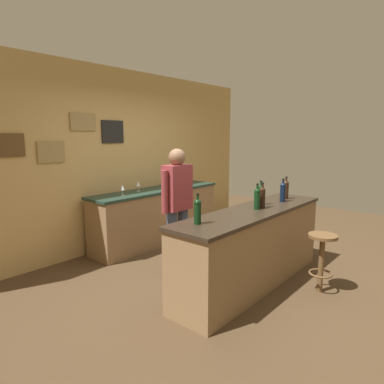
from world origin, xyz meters
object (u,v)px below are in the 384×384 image
(wine_glass_a, at_px, (122,188))
(wine_glass_e, at_px, (190,177))
(bar_stool, at_px, (322,253))
(wine_glass_d, at_px, (186,179))
(wine_bottle_e, at_px, (283,191))
(wine_bottle_f, at_px, (286,189))
(wine_glass_b, at_px, (138,184))
(wine_bottle_d, at_px, (261,194))
(wine_bottle_c, at_px, (262,197))
(bartender, at_px, (177,204))
(wine_bottle_a, at_px, (198,210))
(wine_bottle_b, at_px, (257,198))
(wine_glass_c, at_px, (173,180))

(wine_glass_a, height_order, wine_glass_e, same)
(bar_stool, height_order, wine_glass_a, wine_glass_a)
(bar_stool, height_order, wine_glass_d, wine_glass_d)
(wine_bottle_e, relative_size, wine_bottle_f, 1.00)
(wine_glass_b, distance_m, wine_glass_e, 1.19)
(wine_bottle_d, distance_m, wine_glass_d, 2.05)
(bar_stool, bearing_deg, wine_bottle_e, 63.29)
(bar_stool, bearing_deg, wine_glass_b, 95.39)
(wine_bottle_d, distance_m, wine_glass_a, 2.04)
(bar_stool, relative_size, wine_bottle_c, 2.22)
(wine_bottle_f, distance_m, wine_glass_e, 2.08)
(wine_glass_e, bearing_deg, wine_bottle_c, -117.65)
(wine_glass_b, relative_size, wine_glass_d, 1.00)
(bartender, distance_m, wine_bottle_e, 1.39)
(bar_stool, xyz_separation_m, wine_glass_b, (-0.27, 2.84, 0.55))
(wine_glass_b, bearing_deg, wine_bottle_a, -115.61)
(bartender, xyz_separation_m, wine_glass_e, (1.63, 1.21, 0.07))
(wine_glass_b, bearing_deg, bar_stool, -84.61)
(wine_bottle_b, bearing_deg, wine_bottle_f, 2.56)
(bartender, bearing_deg, wine_bottle_a, -124.82)
(wine_bottle_a, height_order, wine_bottle_d, same)
(wine_glass_d, bearing_deg, wine_bottle_f, -94.38)
(wine_bottle_f, xyz_separation_m, wine_glass_b, (-0.82, 2.12, -0.05))
(bartender, bearing_deg, wine_glass_a, 87.86)
(bartender, relative_size, wine_glass_c, 10.45)
(wine_bottle_a, xyz_separation_m, wine_bottle_b, (0.96, -0.10, 0.00))
(wine_bottle_f, xyz_separation_m, wine_glass_a, (-1.22, 2.00, -0.05))
(wine_glass_a, relative_size, wine_glass_d, 1.00)
(wine_glass_c, relative_size, wine_glass_e, 1.00)
(wine_bottle_a, bearing_deg, wine_bottle_f, -2.07)
(wine_bottle_d, bearing_deg, wine_bottle_e, -17.31)
(wine_bottle_c, distance_m, wine_glass_a, 2.10)
(wine_bottle_c, height_order, wine_bottle_f, same)
(wine_bottle_c, relative_size, wine_bottle_f, 1.00)
(wine_bottle_c, relative_size, wine_bottle_d, 1.00)
(wine_bottle_a, distance_m, wine_bottle_b, 0.97)
(wine_bottle_a, xyz_separation_m, wine_bottle_c, (1.08, -0.11, 0.00))
(wine_bottle_a, relative_size, wine_bottle_f, 1.00)
(wine_bottle_f, distance_m, wine_glass_c, 2.06)
(bartender, distance_m, wine_glass_b, 1.35)
(bartender, xyz_separation_m, wine_glass_c, (1.20, 1.22, 0.07))
(wine_bottle_b, height_order, wine_glass_a, wine_bottle_b)
(wine_bottle_b, distance_m, wine_bottle_e, 0.62)
(wine_bottle_d, height_order, wine_bottle_f, same)
(wine_bottle_a, relative_size, wine_glass_e, 1.97)
(bar_stool, distance_m, wine_bottle_b, 0.95)
(wine_bottle_b, bearing_deg, bartender, 115.60)
(bar_stool, height_order, wine_glass_c, wine_glass_c)
(wine_glass_b, xyz_separation_m, wine_glass_d, (0.97, -0.15, 0.00))
(wine_bottle_f, bearing_deg, bar_stool, -127.44)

